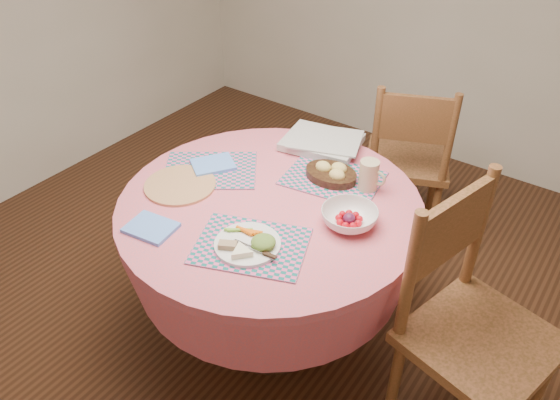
{
  "coord_description": "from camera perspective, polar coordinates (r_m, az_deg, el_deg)",
  "views": [
    {
      "loc": [
        1.07,
        -1.42,
        2.05
      ],
      "look_at": [
        0.05,
        0.0,
        0.78
      ],
      "focal_mm": 35.0,
      "sensor_mm": 36.0,
      "label": 1
    }
  ],
  "objects": [
    {
      "name": "dining_table",
      "position": [
        2.32,
        -1.0,
        -4.06
      ],
      "size": [
        1.24,
        1.24,
        0.75
      ],
      "color": "#D06179",
      "rests_on": "ground"
    },
    {
      "name": "placemat_back",
      "position": [
        2.35,
        5.55,
        2.26
      ],
      "size": [
        0.44,
        0.36,
        0.01
      ],
      "primitive_type": "cube",
      "rotation": [
        0.0,
        0.0,
        0.15
      ],
      "color": "#126562",
      "rests_on": "dining_table"
    },
    {
      "name": "napkin_far",
      "position": [
        2.43,
        -7.01,
        3.7
      ],
      "size": [
        0.22,
        0.23,
        0.01
      ],
      "primitive_type": "cube",
      "rotation": [
        0.0,
        0.0,
        0.97
      ],
      "color": "#6197FA",
      "rests_on": "placemat_left"
    },
    {
      "name": "placemat_left",
      "position": [
        2.41,
        -7.3,
        3.13
      ],
      "size": [
        0.5,
        0.48,
        0.01
      ],
      "primitive_type": "cube",
      "rotation": [
        0.0,
        0.0,
        0.63
      ],
      "color": "#126562",
      "rests_on": "dining_table"
    },
    {
      "name": "newspaper_stack",
      "position": [
        2.56,
        4.46,
        6.11
      ],
      "size": [
        0.4,
        0.34,
        0.04
      ],
      "rotation": [
        0.0,
        0.0,
        0.19
      ],
      "color": "silver",
      "rests_on": "dining_table"
    },
    {
      "name": "chair_right",
      "position": [
        2.11,
        19.15,
        -11.92
      ],
      "size": [
        0.57,
        0.59,
        1.05
      ],
      "rotation": [
        0.0,
        0.0,
        1.32
      ],
      "color": "brown",
      "rests_on": "ground"
    },
    {
      "name": "placemat_front",
      "position": [
        1.99,
        -3.04,
        -4.79
      ],
      "size": [
        0.48,
        0.43,
        0.01
      ],
      "primitive_type": "cube",
      "rotation": [
        0.0,
        0.0,
        0.38
      ],
      "color": "#126562",
      "rests_on": "dining_table"
    },
    {
      "name": "latte_mug",
      "position": [
        2.26,
        9.32,
        2.57
      ],
      "size": [
        0.12,
        0.08,
        0.13
      ],
      "color": "#CCB78C",
      "rests_on": "placemat_back"
    },
    {
      "name": "napkin_near",
      "position": [
        2.11,
        -13.34,
        -2.83
      ],
      "size": [
        0.2,
        0.16,
        0.01
      ],
      "primitive_type": "cube",
      "rotation": [
        0.0,
        0.0,
        0.14
      ],
      "color": "#6197FA",
      "rests_on": "dining_table"
    },
    {
      "name": "ground",
      "position": [
        2.71,
        -0.88,
        -13.07
      ],
      "size": [
        4.0,
        4.0,
        0.0
      ],
      "primitive_type": "plane",
      "color": "#331C0F",
      "rests_on": "ground"
    },
    {
      "name": "wicker_trivet",
      "position": [
        2.33,
        -10.39,
        1.55
      ],
      "size": [
        0.3,
        0.3,
        0.01
      ],
      "primitive_type": "cylinder",
      "color": "#AF7B4C",
      "rests_on": "dining_table"
    },
    {
      "name": "bread_bowl",
      "position": [
        2.33,
        5.41,
        2.86
      ],
      "size": [
        0.23,
        0.23,
        0.08
      ],
      "color": "black",
      "rests_on": "placemat_back"
    },
    {
      "name": "fruit_bowl",
      "position": [
        2.08,
        7.25,
        -1.83
      ],
      "size": [
        0.27,
        0.27,
        0.07
      ],
      "rotation": [
        0.0,
        0.0,
        -0.3
      ],
      "color": "white",
      "rests_on": "dining_table"
    },
    {
      "name": "chair_back",
      "position": [
        3.04,
        13.21,
        4.29
      ],
      "size": [
        0.57,
        0.56,
        0.95
      ],
      "rotation": [
        0.0,
        0.0,
        3.55
      ],
      "color": "brown",
      "rests_on": "ground"
    },
    {
      "name": "dinner_plate",
      "position": [
        1.97,
        -3.36,
        -4.61
      ],
      "size": [
        0.24,
        0.25,
        0.05
      ],
      "rotation": [
        0.0,
        0.0,
        0.5
      ],
      "color": "white",
      "rests_on": "placemat_front"
    }
  ]
}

